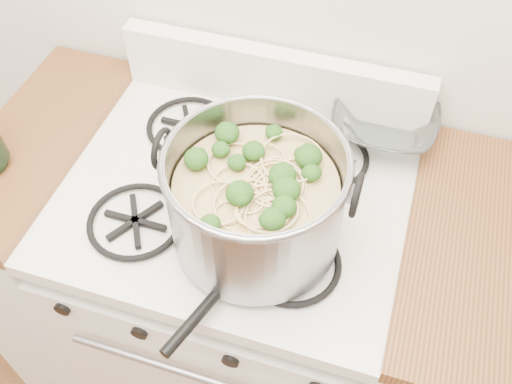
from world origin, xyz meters
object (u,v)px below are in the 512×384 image
at_px(stock_pot, 256,202).
at_px(spatula, 251,255).
at_px(gas_range, 239,295).
at_px(glass_bowl, 383,127).

bearing_deg(stock_pot, spatula, -82.62).
bearing_deg(spatula, gas_range, 137.43).
relative_size(spatula, glass_bowl, 3.14).
height_order(spatula, glass_bowl, glass_bowl).
height_order(stock_pot, glass_bowl, stock_pot).
bearing_deg(stock_pot, glass_bowl, 62.41).
relative_size(stock_pot, spatula, 1.21).
distance_m(spatula, glass_bowl, 0.47).
bearing_deg(stock_pot, gas_range, 128.31).
xyz_separation_m(gas_range, glass_bowl, (0.28, 0.27, 0.50)).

